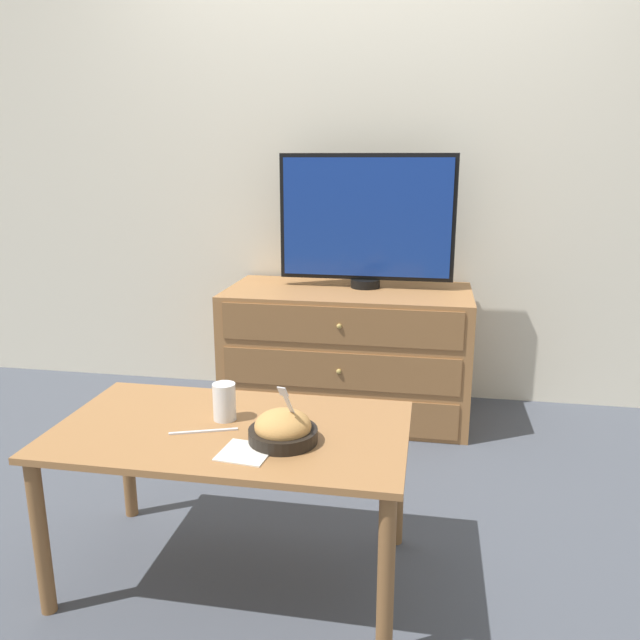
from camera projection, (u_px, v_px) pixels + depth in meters
ground_plane at (360, 390)px, 3.50m from camera, size 12.00×12.00×0.00m
wall_back at (365, 151)px, 3.20m from camera, size 12.00×0.05×2.60m
dresser at (348, 352)px, 3.12m from camera, size 1.19×0.60×0.64m
tv at (367, 220)px, 3.01m from camera, size 0.85×0.15×0.64m
coffee_table at (232, 448)px, 1.85m from camera, size 1.03×0.59×0.50m
takeout_bowl at (283, 430)px, 1.73m from camera, size 0.19×0.19×0.18m
drink_cup at (224, 404)px, 1.87m from camera, size 0.07×0.07×0.11m
napkin at (245, 452)px, 1.67m from camera, size 0.15×0.15×0.00m
knife at (203, 431)px, 1.79m from camera, size 0.19×0.08×0.01m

